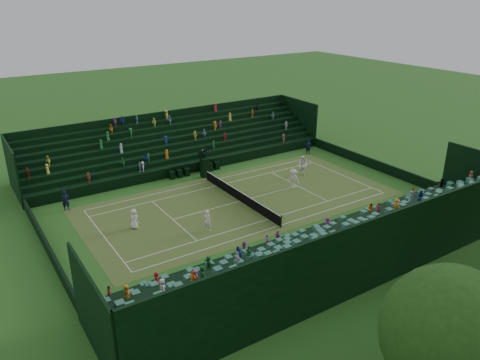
# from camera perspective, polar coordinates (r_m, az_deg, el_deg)

# --- Properties ---
(ground) EXTENTS (160.00, 160.00, 0.00)m
(ground) POSITION_cam_1_polar(r_m,az_deg,el_deg) (40.48, 0.00, -2.63)
(ground) COLOR #2E6A21
(ground) RESTS_ON ground
(court_surface) EXTENTS (12.97, 26.77, 0.01)m
(court_surface) POSITION_cam_1_polar(r_m,az_deg,el_deg) (40.48, 0.00, -2.62)
(court_surface) COLOR #2F6C24
(court_surface) RESTS_ON ground
(perimeter_wall_north) EXTENTS (17.17, 0.20, 1.00)m
(perimeter_wall_north) POSITION_cam_1_polar(r_m,az_deg,el_deg) (50.11, 15.44, 2.10)
(perimeter_wall_north) COLOR black
(perimeter_wall_north) RESTS_ON ground
(perimeter_wall_south) EXTENTS (17.17, 0.20, 1.00)m
(perimeter_wall_south) POSITION_cam_1_polar(r_m,az_deg,el_deg) (35.19, -22.46, -7.55)
(perimeter_wall_south) COLOR black
(perimeter_wall_south) RESTS_ON ground
(perimeter_wall_east) EXTENTS (0.20, 31.77, 1.00)m
(perimeter_wall_east) POSITION_cam_1_polar(r_m,az_deg,el_deg) (34.21, 7.81, -6.80)
(perimeter_wall_east) COLOR black
(perimeter_wall_east) RESTS_ON ground
(perimeter_wall_west) EXTENTS (0.20, 31.77, 1.00)m
(perimeter_wall_west) POSITION_cam_1_polar(r_m,az_deg,el_deg) (47.10, -5.63, 1.55)
(perimeter_wall_west) COLOR black
(perimeter_wall_west) RESTS_ON ground
(north_grandstand) EXTENTS (6.60, 32.00, 4.90)m
(north_grandstand) POSITION_cam_1_polar(r_m,az_deg,el_deg) (31.10, 12.93, -8.12)
(north_grandstand) COLOR black
(north_grandstand) RESTS_ON ground
(south_grandstand) EXTENTS (6.60, 32.00, 4.90)m
(south_grandstand) POSITION_cam_1_polar(r_m,az_deg,el_deg) (50.31, -7.89, 4.05)
(south_grandstand) COLOR black
(south_grandstand) RESTS_ON ground
(tennis_net) EXTENTS (11.67, 0.10, 1.06)m
(tennis_net) POSITION_cam_1_polar(r_m,az_deg,el_deg) (40.27, 0.00, -1.95)
(tennis_net) COLOR black
(tennis_net) RESTS_ON ground
(umpire_chair) EXTENTS (0.92, 0.92, 2.91)m
(umpire_chair) POSITION_cam_1_polar(r_m,az_deg,el_deg) (45.53, -4.33, 1.86)
(umpire_chair) COLOR black
(umpire_chair) RESTS_ON ground
(courtside_chairs) EXTENTS (0.52, 5.49, 1.12)m
(courtside_chairs) POSITION_cam_1_polar(r_m,az_deg,el_deg) (46.64, -5.53, 1.24)
(courtside_chairs) COLOR black
(courtside_chairs) RESTS_ON ground
(player_near_west) EXTENTS (0.92, 0.77, 1.60)m
(player_near_west) POSITION_cam_1_polar(r_m,az_deg,el_deg) (36.60, -12.78, -4.63)
(player_near_west) COLOR white
(player_near_west) RESTS_ON ground
(player_near_east) EXTENTS (0.74, 0.67, 1.70)m
(player_near_east) POSITION_cam_1_polar(r_m,az_deg,el_deg) (35.41, -3.99, -4.95)
(player_near_east) COLOR white
(player_near_east) RESTS_ON ground
(player_far_west) EXTENTS (1.16, 1.02, 2.00)m
(player_far_west) POSITION_cam_1_polar(r_m,az_deg,el_deg) (46.29, 7.67, 1.74)
(player_far_west) COLOR white
(player_far_west) RESTS_ON ground
(player_far_east) EXTENTS (1.37, 1.14, 1.85)m
(player_far_east) POSITION_cam_1_polar(r_m,az_deg,el_deg) (43.18, 6.49, 0.18)
(player_far_east) COLOR silver
(player_far_east) RESTS_ON ground
(line_judge_north) EXTENTS (0.54, 0.68, 1.62)m
(line_judge_north) POSITION_cam_1_polar(r_m,az_deg,el_deg) (52.77, 8.33, 4.03)
(line_judge_north) COLOR black
(line_judge_north) RESTS_ON ground
(line_judge_south) EXTENTS (0.43, 0.63, 1.71)m
(line_judge_south) POSITION_cam_1_polar(r_m,az_deg,el_deg) (41.17, -20.49, -2.37)
(line_judge_south) COLOR black
(line_judge_south) RESTS_ON ground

